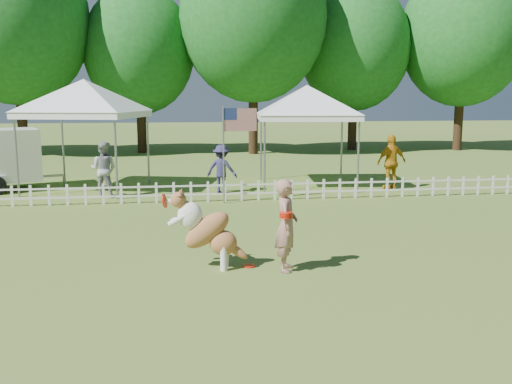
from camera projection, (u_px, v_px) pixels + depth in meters
ground at (245, 273)px, 10.00m from camera, size 120.00×120.00×0.00m
picket_fence at (217, 191)px, 16.79m from camera, size 22.00×0.08×0.60m
handler at (286, 225)px, 10.03m from camera, size 0.52×0.67×1.64m
dog at (208, 230)px, 10.16m from camera, size 1.43×0.73×1.41m
frisbee_on_turf at (249, 266)px, 10.38m from camera, size 0.32×0.32×0.02m
canopy_tent_left at (86, 136)px, 18.65m from camera, size 4.19×4.19×3.54m
canopy_tent_right at (306, 137)px, 19.56m from camera, size 3.60×3.60×3.37m
flag_pole at (224, 155)px, 16.33m from camera, size 1.07×0.33×2.79m
spectator_a at (104, 169)px, 17.45m from camera, size 0.98×0.86×1.72m
spectator_b at (222, 169)px, 18.25m from camera, size 1.14×0.91×1.54m
spectator_c at (391, 162)px, 18.96m from camera, size 1.14×0.66×1.82m
tree_left at (17, 38)px, 28.77m from camera, size 7.40×7.40×12.00m
tree_center_left at (139, 62)px, 30.75m from camera, size 6.00×6.00×9.80m
tree_center_right at (253, 34)px, 29.88m from camera, size 7.60×7.60×12.60m
tree_right at (354, 58)px, 32.35m from camera, size 6.20×6.20×10.40m
tree_far_right at (463, 49)px, 32.12m from camera, size 7.00×7.00×11.40m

